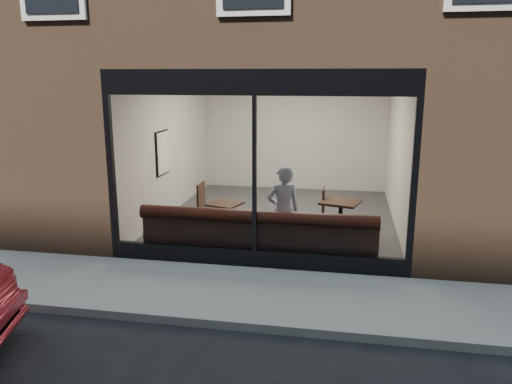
% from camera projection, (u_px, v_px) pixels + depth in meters
% --- Properties ---
extents(ground, '(120.00, 120.00, 0.00)m').
position_uv_depth(ground, '(225.00, 326.00, 6.33)').
color(ground, black).
rests_on(ground, ground).
extents(sidewalk_near, '(40.00, 2.00, 0.01)m').
position_uv_depth(sidewalk_near, '(241.00, 293.00, 7.28)').
color(sidewalk_near, gray).
rests_on(sidewalk_near, ground).
extents(kerb_near, '(40.00, 0.10, 0.12)m').
position_uv_depth(kerb_near, '(224.00, 324.00, 6.26)').
color(kerb_near, gray).
rests_on(kerb_near, ground).
extents(host_building_pier_left, '(2.50, 12.00, 3.20)m').
position_uv_depth(host_building_pier_left, '(164.00, 129.00, 14.28)').
color(host_building_pier_left, brown).
rests_on(host_building_pier_left, ground).
extents(host_building_pier_right, '(2.50, 12.00, 3.20)m').
position_uv_depth(host_building_pier_right, '(438.00, 135.00, 12.96)').
color(host_building_pier_right, brown).
rests_on(host_building_pier_right, ground).
extents(host_building_backfill, '(5.00, 6.00, 3.20)m').
position_uv_depth(host_building_backfill, '(304.00, 122.00, 16.49)').
color(host_building_backfill, brown).
rests_on(host_building_backfill, ground).
extents(cafe_floor, '(6.00, 6.00, 0.00)m').
position_uv_depth(cafe_floor, '(279.00, 217.00, 11.11)').
color(cafe_floor, '#2D2D30').
rests_on(cafe_floor, ground).
extents(cafe_ceiling, '(6.00, 6.00, 0.00)m').
position_uv_depth(cafe_ceiling, '(280.00, 71.00, 10.39)').
color(cafe_ceiling, white).
rests_on(cafe_ceiling, host_building_upper).
extents(cafe_wall_back, '(5.00, 0.00, 5.00)m').
position_uv_depth(cafe_wall_back, '(294.00, 132.00, 13.61)').
color(cafe_wall_back, beige).
rests_on(cafe_wall_back, ground).
extents(cafe_wall_left, '(0.00, 6.00, 6.00)m').
position_uv_depth(cafe_wall_left, '(170.00, 144.00, 11.19)').
color(cafe_wall_left, beige).
rests_on(cafe_wall_left, ground).
extents(cafe_wall_right, '(0.00, 6.00, 6.00)m').
position_uv_depth(cafe_wall_right, '(399.00, 150.00, 10.31)').
color(cafe_wall_right, beige).
rests_on(cafe_wall_right, ground).
extents(storefront_kick, '(5.00, 0.10, 0.30)m').
position_uv_depth(storefront_kick, '(255.00, 258.00, 8.25)').
color(storefront_kick, black).
rests_on(storefront_kick, ground).
extents(storefront_header, '(5.00, 0.10, 0.40)m').
position_uv_depth(storefront_header, '(254.00, 82.00, 7.60)').
color(storefront_header, black).
rests_on(storefront_header, host_building_upper).
extents(storefront_mullion, '(0.06, 0.10, 2.50)m').
position_uv_depth(storefront_mullion, '(255.00, 175.00, 7.94)').
color(storefront_mullion, black).
rests_on(storefront_mullion, storefront_kick).
extents(storefront_glass, '(4.80, 0.00, 4.80)m').
position_uv_depth(storefront_glass, '(254.00, 176.00, 7.91)').
color(storefront_glass, white).
rests_on(storefront_glass, storefront_kick).
extents(banquette, '(4.00, 0.55, 0.45)m').
position_uv_depth(banquette, '(259.00, 246.00, 8.62)').
color(banquette, '#321612').
rests_on(banquette, cafe_floor).
extents(person, '(0.69, 0.59, 1.59)m').
position_uv_depth(person, '(283.00, 211.00, 8.71)').
color(person, '#AABFE0').
rests_on(person, cafe_floor).
extents(cafe_table_left, '(0.70, 0.70, 0.04)m').
position_uv_depth(cafe_table_left, '(225.00, 204.00, 9.40)').
color(cafe_table_left, black).
rests_on(cafe_table_left, cafe_floor).
extents(cafe_table_right, '(0.85, 0.85, 0.04)m').
position_uv_depth(cafe_table_right, '(341.00, 202.00, 9.54)').
color(cafe_table_right, black).
rests_on(cafe_table_right, cafe_floor).
extents(cafe_chair_left, '(0.47, 0.47, 0.04)m').
position_uv_depth(cafe_chair_left, '(193.00, 216.00, 10.44)').
color(cafe_chair_left, black).
rests_on(cafe_chair_left, cafe_floor).
extents(cafe_chair_right, '(0.42, 0.42, 0.04)m').
position_uv_depth(cafe_chair_right, '(313.00, 222.00, 9.96)').
color(cafe_chair_right, black).
rests_on(cafe_chair_right, cafe_floor).
extents(wall_poster, '(0.02, 0.66, 0.89)m').
position_uv_depth(wall_poster, '(163.00, 153.00, 10.71)').
color(wall_poster, white).
rests_on(wall_poster, cafe_wall_left).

